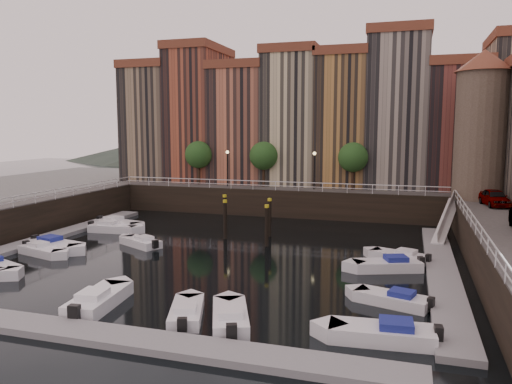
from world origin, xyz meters
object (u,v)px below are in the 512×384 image
(gangway, at_px, (447,218))
(car_a, at_px, (494,199))
(boat_left_2, at_px, (55,245))
(mooring_pilings, at_px, (246,219))
(corner_tower, at_px, (481,123))
(boat_left_1, at_px, (42,250))

(gangway, height_order, car_a, car_a)
(boat_left_2, height_order, car_a, car_a)
(mooring_pilings, distance_m, boat_left_2, 15.93)
(gangway, relative_size, car_a, 1.96)
(corner_tower, relative_size, mooring_pilings, 2.34)
(corner_tower, xyz_separation_m, mooring_pilings, (-19.86, -9.12, -8.54))
(boat_left_2, relative_size, car_a, 1.24)
(gangway, distance_m, mooring_pilings, 17.58)
(car_a, bearing_deg, boat_left_1, -165.03)
(gangway, relative_size, mooring_pilings, 1.41)
(boat_left_1, xyz_separation_m, boat_left_2, (-0.03, 1.45, 0.06))
(boat_left_1, bearing_deg, gangway, 41.79)
(corner_tower, distance_m, mooring_pilings, 23.46)
(corner_tower, xyz_separation_m, boat_left_1, (-32.96, -19.50, -9.85))
(corner_tower, xyz_separation_m, gangway, (-2.90, -4.50, -8.28))
(corner_tower, distance_m, car_a, 7.79)
(gangway, distance_m, boat_left_1, 33.63)
(gangway, xyz_separation_m, boat_left_1, (-30.06, -15.00, -1.58))
(corner_tower, height_order, boat_left_2, corner_tower)
(corner_tower, distance_m, boat_left_1, 39.54)
(gangway, bearing_deg, boat_left_1, -153.48)
(car_a, bearing_deg, corner_tower, 92.22)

